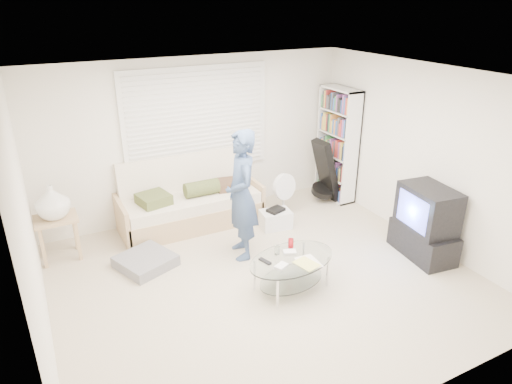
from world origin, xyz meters
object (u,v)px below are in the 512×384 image
futon_sofa (190,203)px  tv_unit (425,223)px  coffee_table (291,264)px  bookshelf (337,145)px

futon_sofa → tv_unit: (2.50, -2.35, 0.14)m
coffee_table → tv_unit: bearing=-4.4°
bookshelf → coffee_table: size_ratio=1.57×
bookshelf → tv_unit: 2.25m
tv_unit → coffee_table: bearing=175.6°
futon_sofa → tv_unit: bearing=-43.2°
bookshelf → tv_unit: bearing=-93.3°
tv_unit → coffee_table: (-2.01, 0.15, -0.15)m
bookshelf → tv_unit: bookshelf is taller
bookshelf → coffee_table: 3.02m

